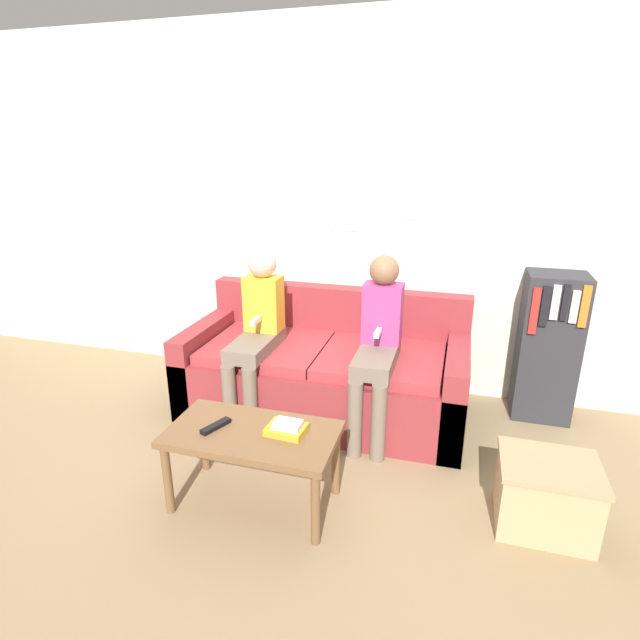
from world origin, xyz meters
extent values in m
plane|color=#937A56|center=(0.00, 0.00, 0.00)|extent=(10.00, 10.00, 0.00)
cube|color=silver|center=(0.00, 1.09, 1.30)|extent=(8.00, 0.06, 2.60)
cube|color=silver|center=(-0.52, 1.06, 1.24)|extent=(0.24, 0.00, 0.28)
cube|color=white|center=(0.00, 1.06, 1.34)|extent=(0.24, 0.00, 0.32)
cube|color=white|center=(0.52, 1.06, 1.43)|extent=(0.20, 0.00, 0.30)
cube|color=maroon|center=(0.00, 0.52, 0.21)|extent=(1.88, 0.88, 0.41)
cube|color=maroon|center=(0.00, 0.89, 0.61)|extent=(1.88, 0.14, 0.38)
cube|color=maroon|center=(-0.87, 0.52, 0.29)|extent=(0.14, 0.88, 0.57)
cube|color=maroon|center=(0.87, 0.52, 0.29)|extent=(0.14, 0.88, 0.57)
cube|color=#A1343A|center=(-0.39, 0.48, 0.45)|extent=(0.78, 0.72, 0.07)
cube|color=#A1343A|center=(0.39, 0.48, 0.45)|extent=(0.78, 0.72, 0.07)
cube|color=brown|center=(-0.09, -0.50, 0.40)|extent=(0.85, 0.45, 0.04)
cylinder|color=brown|center=(-0.47, -0.68, 0.19)|extent=(0.04, 0.04, 0.39)
cylinder|color=brown|center=(0.30, -0.68, 0.19)|extent=(0.04, 0.04, 0.39)
cylinder|color=brown|center=(-0.47, -0.31, 0.19)|extent=(0.04, 0.04, 0.39)
cylinder|color=brown|center=(0.30, -0.31, 0.19)|extent=(0.04, 0.04, 0.39)
cylinder|color=#756656|center=(-0.48, 0.05, 0.24)|extent=(0.09, 0.09, 0.48)
cylinder|color=#756656|center=(-0.34, 0.05, 0.24)|extent=(0.09, 0.09, 0.48)
cube|color=#756656|center=(-0.41, 0.33, 0.53)|extent=(0.23, 0.54, 0.09)
cube|color=gold|center=(-0.41, 0.49, 0.76)|extent=(0.24, 0.16, 0.37)
sphere|color=beige|center=(-0.41, 0.49, 1.03)|extent=(0.19, 0.19, 0.19)
cube|color=white|center=(-0.41, 0.34, 0.68)|extent=(0.03, 0.12, 0.03)
cylinder|color=#756656|center=(0.32, 0.05, 0.24)|extent=(0.09, 0.09, 0.48)
cylinder|color=#756656|center=(0.46, 0.05, 0.24)|extent=(0.09, 0.09, 0.48)
cube|color=#756656|center=(0.39, 0.33, 0.53)|extent=(0.23, 0.54, 0.09)
cube|color=#B73D7F|center=(0.39, 0.49, 0.76)|extent=(0.24, 0.16, 0.38)
sphere|color=#8C6647|center=(0.39, 0.49, 1.04)|extent=(0.18, 0.18, 0.18)
cube|color=white|center=(0.39, 0.34, 0.69)|extent=(0.03, 0.12, 0.03)
cube|color=black|center=(-0.27, -0.52, 0.43)|extent=(0.10, 0.17, 0.02)
cube|color=gold|center=(0.08, -0.46, 0.44)|extent=(0.20, 0.16, 0.03)
cube|color=silver|center=(0.09, -0.47, 0.47)|extent=(0.14, 0.10, 0.03)
cube|color=#2D2D33|center=(1.43, 0.89, 0.50)|extent=(0.37, 0.30, 1.00)
cube|color=red|center=(1.30, 0.73, 0.79)|extent=(0.05, 0.02, 0.30)
cube|color=black|center=(1.35, 0.73, 0.82)|extent=(0.05, 0.02, 0.25)
cube|color=silver|center=(1.41, 0.73, 0.85)|extent=(0.05, 0.02, 0.22)
cube|color=black|center=(1.46, 0.73, 0.86)|extent=(0.04, 0.02, 0.23)
cube|color=silver|center=(1.52, 0.73, 0.83)|extent=(0.04, 0.02, 0.20)
cube|color=orange|center=(1.57, 0.73, 0.84)|extent=(0.05, 0.02, 0.26)
cube|color=tan|center=(1.32, -0.27, 0.16)|extent=(0.43, 0.35, 0.33)
cube|color=tan|center=(1.32, -0.27, 0.34)|extent=(0.45, 0.37, 0.02)
camera|label=1|loc=(0.83, -2.46, 1.75)|focal=28.00mm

